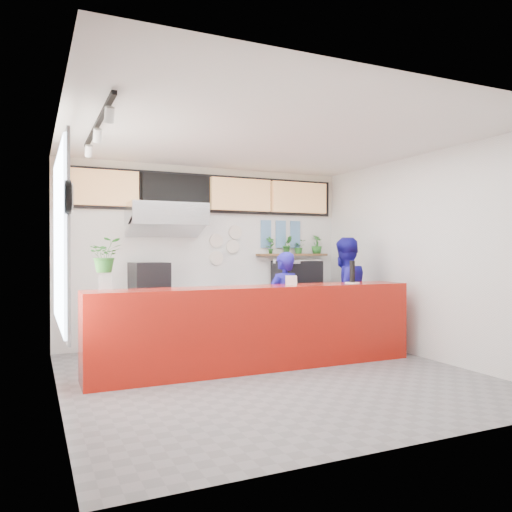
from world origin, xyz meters
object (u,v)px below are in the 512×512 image
object	(u,v)px
staff_center	(283,304)
staff_right	(344,293)
panini_oven	(149,278)
pepper_mill	(352,271)
service_counter	(258,327)
espresso_machine	(297,275)

from	to	relation	value
staff_center	staff_right	distance (m)	1.16
panini_oven	staff_center	xyz separation A→B (m)	(1.72, -1.27, -0.37)
panini_oven	pepper_mill	xyz separation A→B (m)	(2.56, -1.81, 0.13)
panini_oven	staff_right	world-z (taller)	staff_right
pepper_mill	service_counter	bearing A→B (deg)	179.45
staff_right	pepper_mill	distance (m)	0.81
service_counter	espresso_machine	distance (m)	2.47
service_counter	pepper_mill	size ratio (longest dim) A/B	14.34
espresso_machine	staff_right	size ratio (longest dim) A/B	0.43
service_counter	staff_right	bearing A→B (deg)	19.37
service_counter	panini_oven	distance (m)	2.18
service_counter	espresso_machine	world-z (taller)	espresso_machine
service_counter	staff_center	world-z (taller)	staff_center
service_counter	staff_right	size ratio (longest dim) A/B	2.52
staff_right	pepper_mill	xyz separation A→B (m)	(-0.31, -0.65, 0.38)
staff_right	pepper_mill	size ratio (longest dim) A/B	5.69
service_counter	staff_right	xyz separation A→B (m)	(1.80, 0.63, 0.34)
espresso_machine	panini_oven	bearing A→B (deg)	172.14
pepper_mill	staff_right	bearing A→B (deg)	64.55
service_counter	staff_center	distance (m)	0.87
panini_oven	pepper_mill	distance (m)	3.14
espresso_machine	service_counter	bearing A→B (deg)	-139.17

